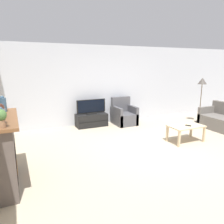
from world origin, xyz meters
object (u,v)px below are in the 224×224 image
(mantel_clock, at_px, (3,111))
(remote, at_px, (188,125))
(armchair, at_px, (124,116))
(floor_lamp, at_px, (202,84))
(tv_stand, at_px, (91,120))
(coffee_table, at_px, (186,128))
(potted_plant, at_px, (0,117))
(mantel_vase_left, at_px, (1,116))
(mantel_vase_right, at_px, (3,104))
(tv, at_px, (91,107))
(fireplace, at_px, (5,150))
(mantel_vase_centre_left, at_px, (2,112))

(mantel_clock, xyz_separation_m, remote, (4.37, 0.11, -0.81))
(armchair, height_order, floor_lamp, floor_lamp)
(tv_stand, distance_m, coffee_table, 3.09)
(potted_plant, distance_m, armchair, 5.03)
(mantel_vase_left, xyz_separation_m, remote, (4.37, 0.75, -0.85))
(mantel_vase_left, height_order, potted_plant, potted_plant)
(tv_stand, distance_m, floor_lamp, 4.07)
(mantel_vase_right, relative_size, coffee_table, 0.33)
(tv, bearing_deg, floor_lamp, -16.72)
(mantel_vase_right, distance_m, floor_lamp, 6.39)
(fireplace, relative_size, mantel_vase_centre_left, 6.30)
(potted_plant, height_order, remote, potted_plant)
(potted_plant, distance_m, tv_stand, 4.46)
(mantel_vase_centre_left, xyz_separation_m, coffee_table, (4.35, 0.44, -0.92))
(coffee_table, xyz_separation_m, remote, (0.02, -0.05, 0.07))
(mantel_clock, bearing_deg, tv_stand, 46.36)
(tv, relative_size, floor_lamp, 0.62)
(mantel_clock, xyz_separation_m, tv, (2.53, 2.65, -0.61))
(mantel_clock, bearing_deg, armchair, 33.71)
(armchair, xyz_separation_m, remote, (0.71, -2.33, 0.16))
(mantel_clock, xyz_separation_m, floor_lamp, (6.27, 1.53, 0.10))
(remote, bearing_deg, mantel_vase_left, 161.47)
(tv_stand, bearing_deg, tv, -90.00)
(mantel_vase_centre_left, xyz_separation_m, tv, (2.53, 2.93, -0.66))
(fireplace, height_order, floor_lamp, floor_lamp)
(tv, xyz_separation_m, armchair, (1.13, -0.21, -0.36))
(coffee_table, bearing_deg, mantel_clock, -177.84)
(mantel_vase_left, relative_size, remote, 1.75)
(mantel_vase_right, distance_m, potted_plant, 1.16)
(mantel_vase_centre_left, bearing_deg, mantel_clock, 89.84)
(coffee_table, bearing_deg, remote, -67.24)
(fireplace, distance_m, tv_stand, 3.82)
(fireplace, height_order, tv, fireplace)
(mantel_vase_centre_left, distance_m, coffee_table, 4.47)
(mantel_vase_left, xyz_separation_m, potted_plant, (0.00, -0.20, 0.03))
(tv_stand, bearing_deg, potted_plant, -125.94)
(mantel_clock, relative_size, coffee_table, 0.16)
(potted_plant, height_order, floor_lamp, floor_lamp)
(potted_plant, height_order, armchair, potted_plant)
(armchair, height_order, coffee_table, armchair)
(mantel_vase_right, relative_size, mantel_clock, 2.03)
(floor_lamp, bearing_deg, potted_plant, -159.29)
(tv_stand, bearing_deg, mantel_vase_right, -137.32)
(mantel_vase_right, relative_size, armchair, 0.33)
(potted_plant, xyz_separation_m, tv_stand, (2.53, 3.50, -1.13))
(remote, distance_m, floor_lamp, 2.53)
(mantel_vase_left, distance_m, coffee_table, 4.52)
(mantel_clock, distance_m, floor_lamp, 6.45)
(fireplace, relative_size, mantel_vase_right, 5.24)
(mantel_clock, height_order, remote, mantel_clock)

